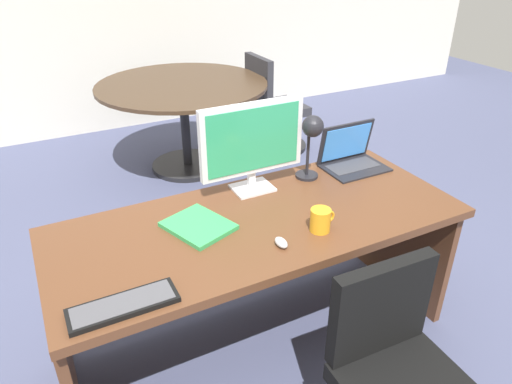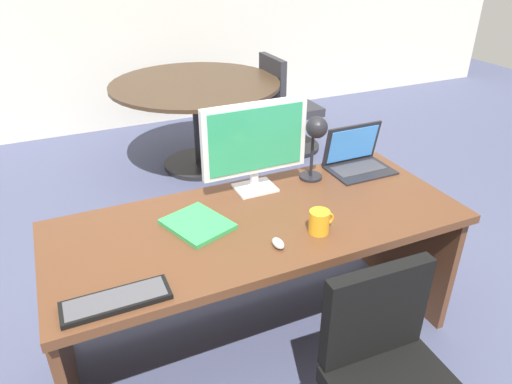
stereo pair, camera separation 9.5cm
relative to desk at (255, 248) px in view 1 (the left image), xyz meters
The scene contains 11 objects.
ground 1.55m from the desk, 90.00° to the left, with size 12.00×12.00×0.00m, color #474C6B.
desk is the anchor object (origin of this frame).
monitor 0.52m from the desk, 66.07° to the left, with size 0.54×0.16×0.45m.
laptop 0.79m from the desk, 18.04° to the left, with size 0.34×0.25×0.24m.
keyboard 0.80m from the desk, 153.44° to the right, with size 0.38×0.13×0.02m.
mouse 0.35m from the desk, 94.19° to the right, with size 0.04×0.08×0.03m.
desk_lamp 0.64m from the desk, 24.27° to the left, with size 0.12×0.14×0.35m.
book 0.34m from the desk, behind, with size 0.31×0.34×0.02m.
coffee_mug 0.40m from the desk, 52.68° to the right, with size 0.12×0.09×0.10m.
meeting_table 2.13m from the desk, 79.62° to the left, with size 1.44×1.44×0.78m.
meeting_chair_near 2.46m from the desk, 58.90° to the left, with size 0.56×0.56×0.92m.
Camera 1 is at (-0.84, -1.60, 1.87)m, focal length 32.95 mm.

